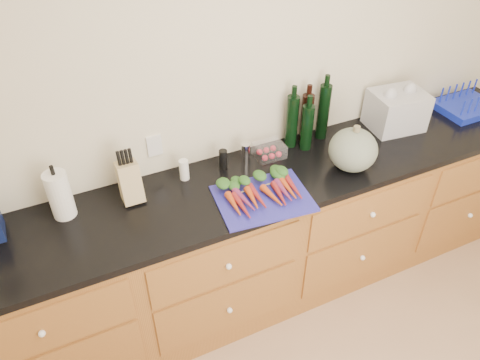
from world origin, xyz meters
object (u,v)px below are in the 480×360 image
knife_block (130,182)px  tomato_box (269,150)px  cutting_board (263,198)px  paper_towel (60,195)px  carrots (259,189)px  dish_rack (467,105)px  squash (353,150)px

knife_block → tomato_box: knife_block is taller
cutting_board → tomato_box: (0.21, 0.33, 0.03)m
paper_towel → knife_block: bearing=-3.4°
carrots → paper_towel: paper_towel is taller
tomato_box → dish_rack: size_ratio=0.44×
squash → knife_block: size_ratio=1.26×
cutting_board → carrots: size_ratio=1.23×
cutting_board → squash: (0.57, 0.03, 0.11)m
cutting_board → paper_towel: (-0.94, 0.32, 0.12)m
carrots → tomato_box: size_ratio=2.33×
carrots → knife_block: bearing=157.1°
squash → dish_rack: 1.11m
squash → paper_towel: size_ratio=1.06×
cutting_board → paper_towel: 1.00m
carrots → squash: bearing=-0.9°
carrots → squash: size_ratio=1.46×
knife_block → tomato_box: 0.82m
carrots → cutting_board: bearing=-90.0°
dish_rack → squash: bearing=-169.4°
carrots → knife_block: (-0.61, 0.26, 0.07)m
paper_towel → tomato_box: bearing=0.5°
knife_block → tomato_box: size_ratio=1.27×
carrots → dish_rack: (1.66, 0.20, 0.00)m
knife_block → squash: bearing=-12.7°
cutting_board → squash: 0.59m
tomato_box → cutting_board: bearing=-122.8°
carrots → squash: squash is taller
paper_towel → squash: bearing=-10.7°
squash → knife_block: 1.21m
carrots → dish_rack: 1.68m
squash → knife_block: squash is taller
squash → paper_towel: paper_towel is taller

